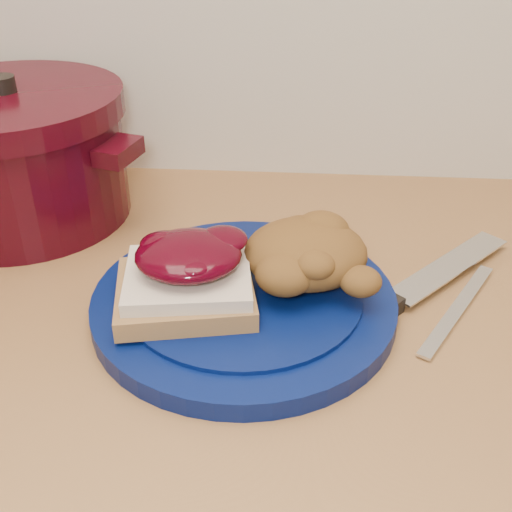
# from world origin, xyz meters

# --- Properties ---
(plate) EXTENTS (0.31, 0.31, 0.02)m
(plate) POSITION_xyz_m (0.04, 1.48, 0.91)
(plate) COLOR #051146
(plate) RESTS_ON wood_countertop
(sandwich) EXTENTS (0.14, 0.13, 0.06)m
(sandwich) POSITION_xyz_m (-0.01, 1.46, 0.95)
(sandwich) COLOR olive
(sandwich) RESTS_ON plate
(stuffing_mound) EXTENTS (0.12, 0.11, 0.06)m
(stuffing_mound) POSITION_xyz_m (0.09, 1.50, 0.95)
(stuffing_mound) COLOR brown
(stuffing_mound) RESTS_ON plate
(chef_knife) EXTENTS (0.21, 0.22, 0.02)m
(chef_knife) POSITION_xyz_m (0.17, 1.49, 0.91)
(chef_knife) COLOR black
(chef_knife) RESTS_ON wood_countertop
(butter_knife) EXTENTS (0.10, 0.15, 0.00)m
(butter_knife) POSITION_xyz_m (0.24, 1.49, 0.90)
(butter_knife) COLOR silver
(butter_knife) RESTS_ON wood_countertop
(dutch_oven) EXTENTS (0.32, 0.32, 0.17)m
(dutch_oven) POSITION_xyz_m (-0.24, 1.66, 0.98)
(dutch_oven) COLOR black
(dutch_oven) RESTS_ON wood_countertop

